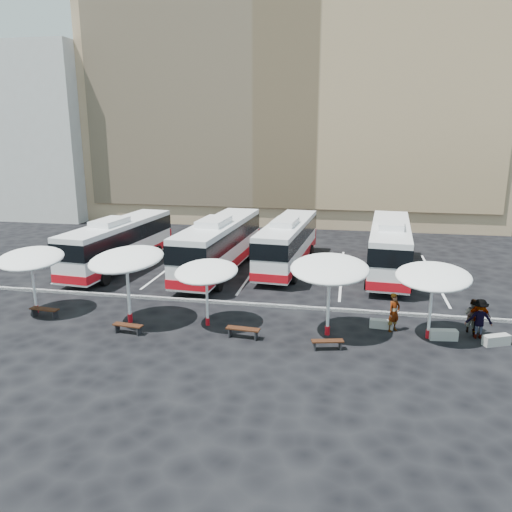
% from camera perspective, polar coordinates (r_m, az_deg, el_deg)
% --- Properties ---
extents(ground, '(120.00, 120.00, 0.00)m').
position_cam_1_polar(ground, '(27.63, -3.22, -5.85)').
color(ground, black).
rests_on(ground, ground).
extents(sandstone_building, '(42.00, 18.25, 29.60)m').
position_cam_1_polar(sandstone_building, '(57.46, 4.61, 17.38)').
color(sandstone_building, tan).
rests_on(sandstone_building, ground).
extents(apartment_block, '(14.00, 14.00, 18.00)m').
position_cam_1_polar(apartment_block, '(63.28, -22.71, 12.78)').
color(apartment_block, beige).
rests_on(apartment_block, ground).
extents(curb_divider, '(34.00, 0.25, 0.15)m').
position_cam_1_polar(curb_divider, '(28.06, -2.97, -5.36)').
color(curb_divider, black).
rests_on(curb_divider, ground).
extents(bay_lines, '(24.15, 12.00, 0.01)m').
position_cam_1_polar(bay_lines, '(35.06, -0.08, -1.42)').
color(bay_lines, white).
rests_on(bay_lines, ground).
extents(bus_0, '(3.49, 11.73, 3.67)m').
position_cam_1_polar(bus_0, '(35.98, -15.39, 1.54)').
color(bus_0, white).
rests_on(bus_0, ground).
extents(bus_1, '(3.39, 12.34, 3.87)m').
position_cam_1_polar(bus_1, '(33.86, -4.22, 1.42)').
color(bus_1, white).
rests_on(bus_1, ground).
extents(bus_2, '(3.25, 11.47, 3.59)m').
position_cam_1_polar(bus_2, '(35.07, 3.61, 1.64)').
color(bus_2, white).
rests_on(bus_2, ground).
extents(bus_3, '(3.35, 11.95, 3.75)m').
position_cam_1_polar(bus_3, '(34.59, 15.03, 1.13)').
color(bus_3, white).
rests_on(bus_3, ground).
extents(sunshade_0, '(4.06, 4.09, 3.50)m').
position_cam_1_polar(sunshade_0, '(28.42, -24.35, -0.29)').
color(sunshade_0, white).
rests_on(sunshade_0, ground).
extents(sunshade_1, '(4.86, 4.88, 3.87)m').
position_cam_1_polar(sunshade_1, '(25.31, -14.60, -0.40)').
color(sunshade_1, white).
rests_on(sunshade_1, ground).
extents(sunshade_2, '(3.53, 3.57, 3.26)m').
position_cam_1_polar(sunshade_2, '(24.37, -5.70, -1.81)').
color(sunshade_2, white).
rests_on(sunshade_2, ground).
extents(sunshade_3, '(3.67, 3.72, 3.83)m').
position_cam_1_polar(sunshade_3, '(23.22, 8.41, -1.48)').
color(sunshade_3, white).
rests_on(sunshade_3, ground).
extents(sunshade_4, '(3.95, 3.99, 3.53)m').
position_cam_1_polar(sunshade_4, '(24.05, 19.59, -2.25)').
color(sunshade_4, white).
rests_on(sunshade_4, ground).
extents(wood_bench_0, '(1.60, 0.56, 0.48)m').
position_cam_1_polar(wood_bench_0, '(28.26, -23.02, -5.76)').
color(wood_bench_0, black).
rests_on(wood_bench_0, ground).
extents(wood_bench_1, '(1.52, 0.55, 0.45)m').
position_cam_1_polar(wood_bench_1, '(24.82, -14.43, -7.82)').
color(wood_bench_1, black).
rests_on(wood_bench_1, ground).
extents(wood_bench_2, '(1.63, 0.56, 0.49)m').
position_cam_1_polar(wood_bench_2, '(23.57, -1.50, -8.50)').
color(wood_bench_2, black).
rests_on(wood_bench_2, ground).
extents(wood_bench_3, '(1.47, 0.70, 0.44)m').
position_cam_1_polar(wood_bench_3, '(22.63, 8.17, -9.76)').
color(wood_bench_3, black).
rests_on(wood_bench_3, ground).
extents(conc_bench_0, '(1.16, 0.49, 0.42)m').
position_cam_1_polar(conc_bench_0, '(25.48, 14.13, -7.55)').
color(conc_bench_0, gray).
rests_on(conc_bench_0, ground).
extents(conc_bench_1, '(1.31, 0.58, 0.47)m').
position_cam_1_polar(conc_bench_1, '(25.00, 20.60, -8.42)').
color(conc_bench_1, gray).
rests_on(conc_bench_1, ground).
extents(conc_bench_2, '(1.30, 0.89, 0.47)m').
position_cam_1_polar(conc_bench_2, '(25.36, 25.77, -8.65)').
color(conc_bench_2, gray).
rests_on(conc_bench_2, ground).
extents(passenger_0, '(0.82, 0.80, 1.90)m').
position_cam_1_polar(passenger_0, '(25.01, 15.51, -6.25)').
color(passenger_0, black).
rests_on(passenger_0, ground).
extents(passenger_1, '(1.02, 1.03, 1.68)m').
position_cam_1_polar(passenger_1, '(26.16, 23.52, -6.29)').
color(passenger_1, black).
rests_on(passenger_1, ground).
extents(passenger_2, '(1.10, 0.52, 1.82)m').
position_cam_1_polar(passenger_2, '(25.87, 24.12, -6.41)').
color(passenger_2, black).
rests_on(passenger_2, ground).
extents(passenger_3, '(1.24, 0.74, 1.90)m').
position_cam_1_polar(passenger_3, '(25.58, 24.16, -6.55)').
color(passenger_3, black).
rests_on(passenger_3, ground).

